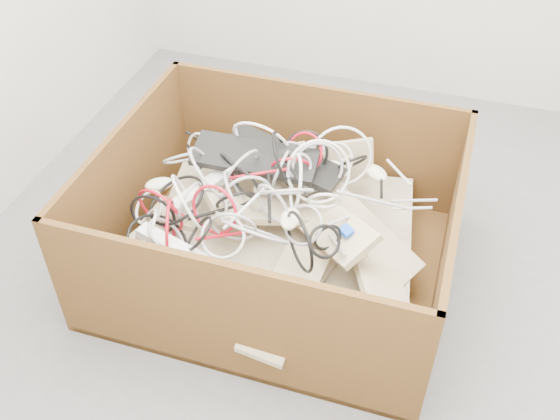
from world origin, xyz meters
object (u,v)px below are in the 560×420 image
(power_strip_left, at_px, (202,189))
(vga_plug, at_px, (346,231))
(power_strip_right, at_px, (175,248))
(cardboard_box, at_px, (274,243))

(power_strip_left, bearing_deg, vga_plug, -58.98)
(power_strip_left, relative_size, power_strip_right, 0.98)
(power_strip_right, bearing_deg, vga_plug, 32.44)
(power_strip_right, distance_m, vga_plug, 0.61)
(power_strip_right, bearing_deg, cardboard_box, 61.19)
(vga_plug, bearing_deg, power_strip_right, -121.37)
(cardboard_box, bearing_deg, power_strip_right, -128.45)
(cardboard_box, height_order, power_strip_right, cardboard_box)
(power_strip_left, bearing_deg, cardboard_box, -47.32)
(power_strip_left, distance_m, power_strip_right, 0.30)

